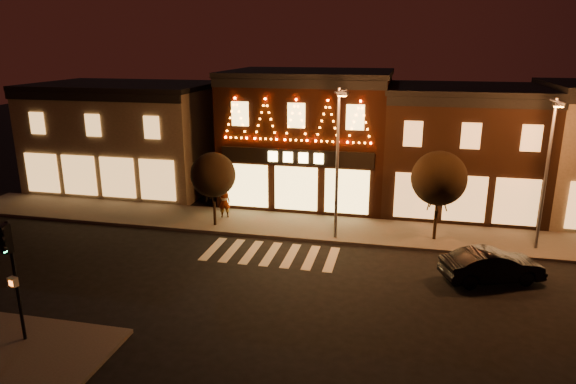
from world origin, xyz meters
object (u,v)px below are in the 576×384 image
(streetlamp_mid, at_px, (338,153))
(pedestrian, at_px, (224,202))
(dark_sedan, at_px, (492,266))
(traffic_signal_near, at_px, (10,259))

(streetlamp_mid, bearing_deg, pedestrian, 176.44)
(streetlamp_mid, relative_size, dark_sedan, 1.79)
(traffic_signal_near, xyz_separation_m, pedestrian, (2.36, 13.90, -2.10))
(traffic_signal_near, height_order, pedestrian, traffic_signal_near)
(traffic_signal_near, relative_size, streetlamp_mid, 0.56)
(streetlamp_mid, height_order, pedestrian, streetlamp_mid)
(traffic_signal_near, bearing_deg, streetlamp_mid, 65.16)
(traffic_signal_near, distance_m, pedestrian, 14.25)
(streetlamp_mid, relative_size, pedestrian, 4.17)
(traffic_signal_near, distance_m, streetlamp_mid, 15.09)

